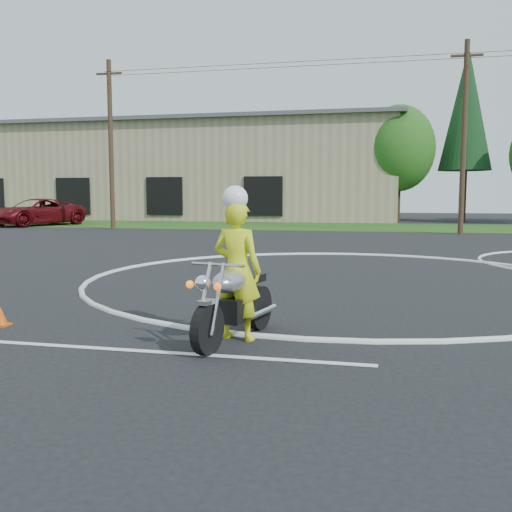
# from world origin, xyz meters

# --- Properties ---
(ground) EXTENTS (120.00, 120.00, 0.00)m
(ground) POSITION_xyz_m (0.00, 0.00, 0.00)
(ground) COLOR black
(ground) RESTS_ON ground
(grass_strip) EXTENTS (120.00, 10.00, 0.02)m
(grass_strip) POSITION_xyz_m (0.00, 27.00, 0.01)
(grass_strip) COLOR #1E4714
(grass_strip) RESTS_ON ground
(course_markings) EXTENTS (19.05, 19.05, 0.12)m
(course_markings) POSITION_xyz_m (2.17, 4.35, 0.01)
(course_markings) COLOR silver
(course_markings) RESTS_ON ground
(primary_motorcycle) EXTENTS (0.92, 2.20, 1.17)m
(primary_motorcycle) POSITION_xyz_m (-0.98, -3.24, 0.57)
(primary_motorcycle) COLOR black
(primary_motorcycle) RESTS_ON ground
(rider_primary_grp) EXTENTS (0.81, 0.62, 2.17)m
(rider_primary_grp) POSITION_xyz_m (-0.97, -3.10, 1.05)
(rider_primary_grp) COLOR #DBEA18
(rider_primary_grp) RESTS_ON ground
(pickup_grp) EXTENTS (5.27, 7.27, 1.84)m
(pickup_grp) POSITION_xyz_m (-22.13, 23.84, 0.92)
(pickup_grp) COLOR #57090F
(pickup_grp) RESTS_ON ground
(warehouse) EXTENTS (41.00, 17.00, 8.30)m
(warehouse) POSITION_xyz_m (-18.00, 39.99, 4.16)
(warehouse) COLOR tan
(warehouse) RESTS_ON ground
(utility_poles) EXTENTS (41.60, 1.12, 10.00)m
(utility_poles) POSITION_xyz_m (5.00, 21.00, 5.20)
(utility_poles) COLOR #473321
(utility_poles) RESTS_ON ground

